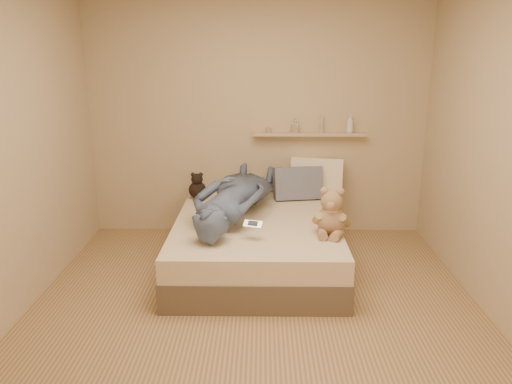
{
  "coord_description": "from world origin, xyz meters",
  "views": [
    {
      "loc": [
        0.05,
        -3.42,
        1.97
      ],
      "look_at": [
        0.0,
        0.65,
        0.8
      ],
      "focal_mm": 35.0,
      "sensor_mm": 36.0,
      "label": 1
    }
  ],
  "objects_px": {
    "pillow_cream": "(317,177)",
    "wall_shelf": "(309,134)",
    "person": "(234,195)",
    "game_console": "(253,224)",
    "pillow_grey": "(298,183)",
    "teddy_bear": "(331,215)",
    "dark_plush": "(197,187)",
    "bed": "(256,243)"
  },
  "relations": [
    {
      "from": "person",
      "to": "game_console",
      "type": "bearing_deg",
      "value": 120.36
    },
    {
      "from": "game_console",
      "to": "pillow_grey",
      "type": "relative_size",
      "value": 0.33
    },
    {
      "from": "bed",
      "to": "pillow_cream",
      "type": "height_order",
      "value": "pillow_cream"
    },
    {
      "from": "teddy_bear",
      "to": "person",
      "type": "relative_size",
      "value": 0.25
    },
    {
      "from": "person",
      "to": "pillow_cream",
      "type": "bearing_deg",
      "value": -126.53
    },
    {
      "from": "bed",
      "to": "person",
      "type": "distance_m",
      "value": 0.49
    },
    {
      "from": "game_console",
      "to": "bed",
      "type": "bearing_deg",
      "value": 87.44
    },
    {
      "from": "bed",
      "to": "dark_plush",
      "type": "xyz_separation_m",
      "value": [
        -0.63,
        0.69,
        0.35
      ]
    },
    {
      "from": "game_console",
      "to": "pillow_grey",
      "type": "bearing_deg",
      "value": 69.36
    },
    {
      "from": "bed",
      "to": "dark_plush",
      "type": "relative_size",
      "value": 6.69
    },
    {
      "from": "teddy_bear",
      "to": "wall_shelf",
      "type": "distance_m",
      "value": 1.36
    },
    {
      "from": "pillow_cream",
      "to": "wall_shelf",
      "type": "xyz_separation_m",
      "value": [
        -0.09,
        0.08,
        0.45
      ]
    },
    {
      "from": "game_console",
      "to": "pillow_cream",
      "type": "relative_size",
      "value": 0.3
    },
    {
      "from": "game_console",
      "to": "pillow_cream",
      "type": "bearing_deg",
      "value": 63.6
    },
    {
      "from": "teddy_bear",
      "to": "pillow_cream",
      "type": "height_order",
      "value": "teddy_bear"
    },
    {
      "from": "person",
      "to": "wall_shelf",
      "type": "distance_m",
      "value": 1.18
    },
    {
      "from": "game_console",
      "to": "person",
      "type": "xyz_separation_m",
      "value": [
        -0.19,
        0.62,
        0.06
      ]
    },
    {
      "from": "game_console",
      "to": "dark_plush",
      "type": "distance_m",
      "value": 1.33
    },
    {
      "from": "bed",
      "to": "person",
      "type": "relative_size",
      "value": 1.12
    },
    {
      "from": "bed",
      "to": "teddy_bear",
      "type": "bearing_deg",
      "value": -29.88
    },
    {
      "from": "dark_plush",
      "to": "person",
      "type": "bearing_deg",
      "value": -53.44
    },
    {
      "from": "teddy_bear",
      "to": "person",
      "type": "distance_m",
      "value": 0.98
    },
    {
      "from": "bed",
      "to": "person",
      "type": "xyz_separation_m",
      "value": [
        -0.21,
        0.12,
        0.43
      ]
    },
    {
      "from": "game_console",
      "to": "pillow_grey",
      "type": "height_order",
      "value": "pillow_grey"
    },
    {
      "from": "pillow_grey",
      "to": "bed",
      "type": "bearing_deg",
      "value": -121.62
    },
    {
      "from": "bed",
      "to": "game_console",
      "type": "relative_size",
      "value": 11.37
    },
    {
      "from": "bed",
      "to": "dark_plush",
      "type": "height_order",
      "value": "dark_plush"
    },
    {
      "from": "teddy_bear",
      "to": "dark_plush",
      "type": "xyz_separation_m",
      "value": [
        -1.27,
        1.06,
        -0.05
      ]
    },
    {
      "from": "game_console",
      "to": "dark_plush",
      "type": "height_order",
      "value": "dark_plush"
    },
    {
      "from": "dark_plush",
      "to": "wall_shelf",
      "type": "bearing_deg",
      "value": 10.53
    },
    {
      "from": "teddy_bear",
      "to": "dark_plush",
      "type": "height_order",
      "value": "teddy_bear"
    },
    {
      "from": "pillow_grey",
      "to": "person",
      "type": "relative_size",
      "value": 0.3
    },
    {
      "from": "game_console",
      "to": "wall_shelf",
      "type": "height_order",
      "value": "wall_shelf"
    },
    {
      "from": "bed",
      "to": "pillow_cream",
      "type": "relative_size",
      "value": 3.45
    },
    {
      "from": "dark_plush",
      "to": "pillow_grey",
      "type": "distance_m",
      "value": 1.06
    },
    {
      "from": "bed",
      "to": "game_console",
      "type": "distance_m",
      "value": 0.62
    },
    {
      "from": "bed",
      "to": "pillow_cream",
      "type": "bearing_deg",
      "value": 52.52
    },
    {
      "from": "dark_plush",
      "to": "pillow_cream",
      "type": "distance_m",
      "value": 1.28
    },
    {
      "from": "person",
      "to": "dark_plush",
      "type": "bearing_deg",
      "value": -39.89
    },
    {
      "from": "pillow_grey",
      "to": "wall_shelf",
      "type": "height_order",
      "value": "wall_shelf"
    },
    {
      "from": "teddy_bear",
      "to": "pillow_grey",
      "type": "height_order",
      "value": "teddy_bear"
    },
    {
      "from": "game_console",
      "to": "pillow_cream",
      "type": "distance_m",
      "value": 1.48
    }
  ]
}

